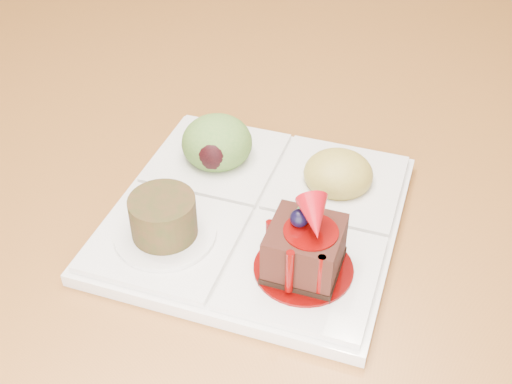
# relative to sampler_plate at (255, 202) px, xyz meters

# --- Properties ---
(ground) EXTENTS (6.00, 6.00, 0.00)m
(ground) POSITION_rel_sampler_plate_xyz_m (-0.15, 0.66, -0.77)
(ground) COLOR #582E19
(sampler_plate) EXTENTS (0.29, 0.29, 0.10)m
(sampler_plate) POSITION_rel_sampler_plate_xyz_m (0.00, 0.00, 0.00)
(sampler_plate) COLOR silver
(sampler_plate) RESTS_ON dining_table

